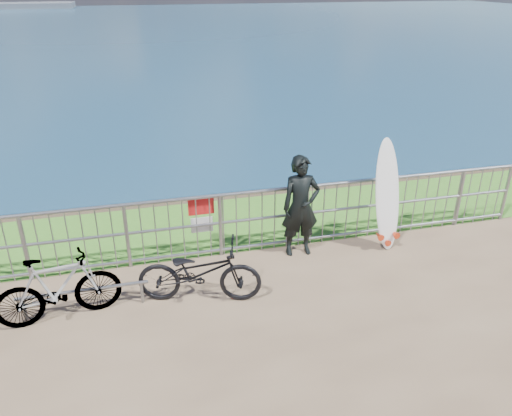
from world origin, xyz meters
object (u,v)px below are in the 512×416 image
object	(u,v)px
surfboard	(387,199)
bicycle_near	(199,272)
bicycle_far	(58,288)
surfer	(301,206)

from	to	relation	value
surfboard	bicycle_near	size ratio (longest dim) A/B	1.09
bicycle_far	bicycle_near	bearing A→B (deg)	-99.49
surfer	bicycle_far	world-z (taller)	surfer
surfer	surfboard	world-z (taller)	surfboard
surfboard	bicycle_far	world-z (taller)	surfboard
bicycle_near	surfboard	bearing A→B (deg)	-61.80
surfboard	bicycle_far	xyz separation A→B (m)	(-5.22, -0.78, -0.39)
bicycle_near	bicycle_far	bearing A→B (deg)	103.65
surfer	bicycle_near	bearing A→B (deg)	-150.50
bicycle_near	bicycle_far	distance (m)	1.91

